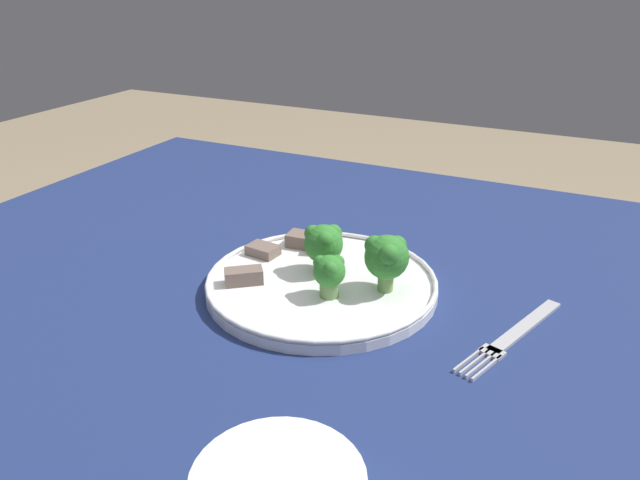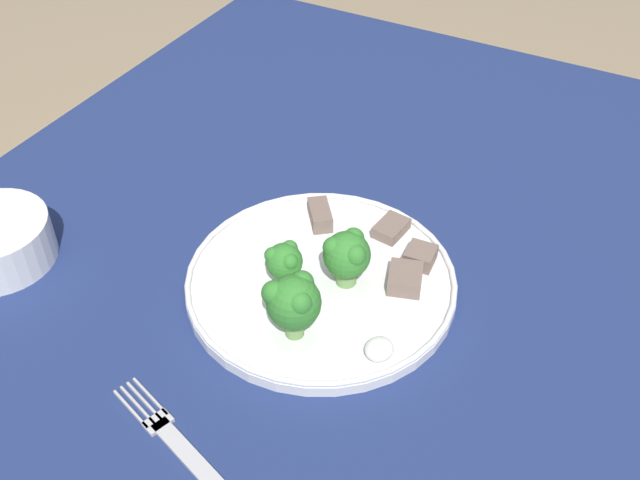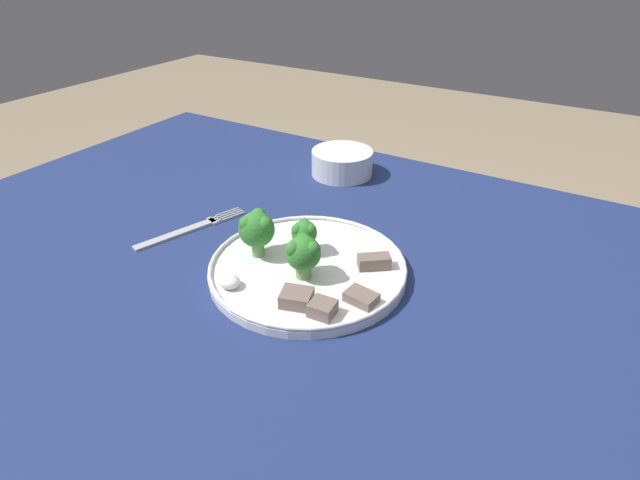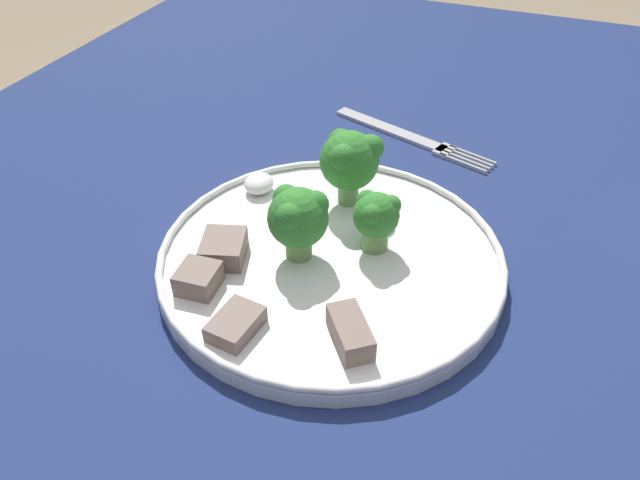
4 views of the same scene
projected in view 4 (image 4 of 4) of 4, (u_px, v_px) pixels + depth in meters
The scene contains 11 objects.
table at pixel (333, 316), 0.61m from camera, with size 1.29×0.96×0.77m.
dinner_plate at pixel (331, 258), 0.50m from camera, with size 0.28×0.28×0.02m.
fork at pixel (409, 137), 0.67m from camera, with size 0.08×0.19×0.00m.
broccoli_floret_near_rim_left at pixel (298, 217), 0.48m from camera, with size 0.05×0.05×0.06m.
broccoli_floret_center_left at pixel (376, 216), 0.49m from camera, with size 0.04×0.04×0.05m.
broccoli_floret_back_left at pixel (352, 160), 0.53m from camera, with size 0.05×0.05×0.07m.
meat_slice_front_slice at pixel (236, 324), 0.43m from camera, with size 0.04×0.03×0.01m.
meat_slice_middle_slice at pixel (198, 278), 0.47m from camera, with size 0.03×0.03×0.02m.
meat_slice_rear_slice at pixel (350, 332), 0.42m from camera, with size 0.05×0.04×0.02m.
meat_slice_edge_slice at pixel (224, 248), 0.49m from camera, with size 0.05×0.04×0.02m.
sauce_dollop at pixel (259, 183), 0.57m from camera, with size 0.03×0.03×0.02m.
Camera 4 is at (0.40, 0.15, 1.11)m, focal length 35.00 mm.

